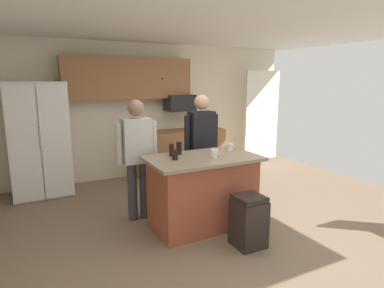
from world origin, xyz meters
TOP-DOWN VIEW (x-y plane):
  - floor at (0.00, 0.00)m, footprint 7.04×7.04m
  - ceiling at (0.00, 0.00)m, footprint 7.04×7.04m
  - back_wall at (0.00, 2.80)m, footprint 6.40×0.10m
  - french_door_window_panel at (2.60, 2.40)m, footprint 0.90×0.06m
  - cabinet_run_upper at (-0.40, 2.60)m, footprint 2.40×0.38m
  - cabinet_run_lower at (0.60, 2.48)m, footprint 1.80×0.63m
  - refrigerator at (-2.00, 2.38)m, footprint 0.91×0.76m
  - microwave_over_range at (0.60, 2.50)m, footprint 0.56×0.40m
  - kitchen_island at (-0.19, 0.12)m, footprint 1.42×0.87m
  - person_guest_left at (-0.87, 0.72)m, footprint 0.57×0.22m
  - person_guest_by_door at (0.19, 0.85)m, footprint 0.57×0.22m
  - glass_dark_ale at (-0.57, 0.14)m, footprint 0.08×0.08m
  - mug_blue_stoneware at (-0.08, 0.01)m, footprint 0.13×0.09m
  - mug_ceramic_white at (0.31, 0.25)m, footprint 0.12×0.08m
  - glass_short_whisky at (-0.53, 0.34)m, footprint 0.06×0.06m
  - tumbler_amber at (-0.41, 0.37)m, footprint 0.07×0.07m
  - trash_bin at (0.02, -0.60)m, footprint 0.34×0.34m

SIDE VIEW (x-z plane):
  - floor at x=0.00m, z-range 0.00..0.00m
  - trash_bin at x=0.02m, z-range 0.00..0.61m
  - cabinet_run_lower at x=0.60m, z-range 0.00..0.90m
  - kitchen_island at x=-0.19m, z-range 0.01..0.94m
  - refrigerator at x=-2.00m, z-range 0.00..1.88m
  - person_guest_left at x=-0.87m, z-range 0.12..1.78m
  - person_guest_by_door at x=0.19m, z-range 0.13..1.82m
  - mug_ceramic_white at x=0.31m, z-range 0.94..1.04m
  - mug_blue_stoneware at x=-0.08m, z-range 0.94..1.04m
  - glass_dark_ale at x=-0.57m, z-range 0.94..1.06m
  - glass_short_whisky at x=-0.53m, z-range 0.94..1.09m
  - tumbler_amber at x=-0.41m, z-range 0.94..1.10m
  - french_door_window_panel at x=2.60m, z-range 0.10..2.10m
  - back_wall at x=0.00m, z-range 0.00..2.60m
  - microwave_over_range at x=0.60m, z-range 1.29..1.61m
  - cabinet_run_upper at x=-0.40m, z-range 1.55..2.30m
  - ceiling at x=0.00m, z-range 2.60..2.60m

